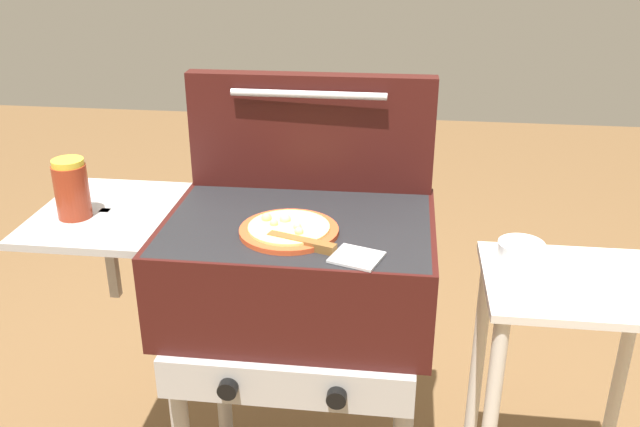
{
  "coord_description": "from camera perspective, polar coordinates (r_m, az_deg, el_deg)",
  "views": [
    {
      "loc": [
        0.23,
        -1.48,
        1.58
      ],
      "look_at": [
        0.05,
        0.0,
        0.92
      ],
      "focal_mm": 39.07,
      "sensor_mm": 36.0,
      "label": 1
    }
  ],
  "objects": [
    {
      "name": "spatula",
      "position": [
        1.49,
        0.32,
        -2.9
      ],
      "size": [
        0.26,
        0.14,
        0.02
      ],
      "color": "#B7BABF",
      "rests_on": "grill"
    },
    {
      "name": "prep_table",
      "position": [
        1.85,
        19.5,
        -11.32
      ],
      "size": [
        0.44,
        0.36,
        0.78
      ],
      "color": "beige",
      "rests_on": "ground_plane"
    },
    {
      "name": "topping_bowl_near",
      "position": [
        1.74,
        24.44,
        -4.93
      ],
      "size": [
        0.11,
        0.11,
        0.04
      ],
      "color": "silver",
      "rests_on": "prep_table"
    },
    {
      "name": "topping_bowl_far",
      "position": [
        1.66,
        18.57,
        -5.32
      ],
      "size": [
        0.09,
        0.09,
        0.04
      ],
      "color": "silver",
      "rests_on": "prep_table"
    },
    {
      "name": "grill_lid_open",
      "position": [
        1.79,
        -0.75,
        6.71
      ],
      "size": [
        0.63,
        0.08,
        0.3
      ],
      "color": "#38110F",
      "rests_on": "grill"
    },
    {
      "name": "pizza_cheese",
      "position": [
        1.58,
        -2.59,
        -1.31
      ],
      "size": [
        0.23,
        0.23,
        0.03
      ],
      "color": "#C64723",
      "rests_on": "grill"
    },
    {
      "name": "topping_bowl_middle",
      "position": [
        1.78,
        16.11,
        -3.03
      ],
      "size": [
        0.11,
        0.11,
        0.04
      ],
      "color": "silver",
      "rests_on": "prep_table"
    },
    {
      "name": "grill",
      "position": [
        1.71,
        -2.16,
        -4.98
      ],
      "size": [
        0.96,
        0.53,
        0.9
      ],
      "color": "#38110F",
      "rests_on": "ground_plane"
    },
    {
      "name": "sauce_jar",
      "position": [
        1.74,
        -19.67,
        1.91
      ],
      "size": [
        0.08,
        0.08,
        0.14
      ],
      "color": "maroon",
      "rests_on": "grill"
    }
  ]
}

